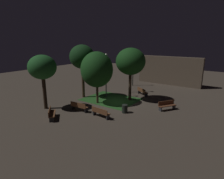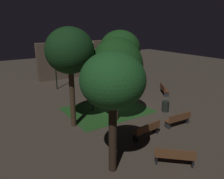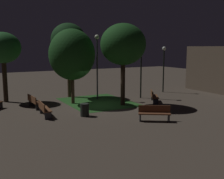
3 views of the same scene
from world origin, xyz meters
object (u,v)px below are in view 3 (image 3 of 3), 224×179
(lamp_post_near_wall, at_px, (164,61))
(bench_by_lamp, at_px, (44,109))
(lamp_post_plaza_west, at_px, (141,62))
(tree_left_canopy, at_px, (68,40))
(tree_near_wall, at_px, (123,45))
(bench_front_left, at_px, (154,96))
(tree_tall_center, at_px, (3,48))
(bench_back_row, at_px, (154,113))
(lamp_post_path_center, at_px, (97,57))
(tree_back_right, at_px, (72,55))
(trash_bin, at_px, (85,110))
(bench_corner, at_px, (34,101))

(lamp_post_near_wall, bearing_deg, bench_by_lamp, -73.35)
(bench_by_lamp, distance_m, lamp_post_plaza_west, 9.24)
(tree_left_canopy, distance_m, tree_near_wall, 5.53)
(bench_front_left, height_order, tree_tall_center, tree_tall_center)
(bench_back_row, relative_size, lamp_post_path_center, 0.35)
(bench_by_lamp, xyz_separation_m, tree_back_right, (-2.76, 2.91, 3.14))
(lamp_post_near_wall, bearing_deg, trash_bin, -64.44)
(bench_front_left, distance_m, bench_back_row, 5.34)
(bench_by_lamp, relative_size, tree_left_canopy, 0.30)
(bench_front_left, bearing_deg, lamp_post_near_wall, 132.66)
(bench_by_lamp, height_order, bench_front_left, same)
(lamp_post_plaza_west, distance_m, lamp_post_near_wall, 3.84)
(bench_corner, xyz_separation_m, tree_near_wall, (2.16, 5.85, 3.84))
(tree_near_wall, relative_size, lamp_post_path_center, 1.14)
(lamp_post_plaza_west, height_order, lamp_post_near_wall, lamp_post_plaza_west)
(tree_near_wall, bearing_deg, tree_back_right, -128.03)
(bench_by_lamp, relative_size, tree_tall_center, 0.35)
(bench_front_left, relative_size, lamp_post_plaza_west, 0.41)
(bench_corner, bearing_deg, tree_tall_center, -156.95)
(lamp_post_near_wall, xyz_separation_m, trash_bin, (4.78, -10.00, -2.51))
(trash_bin, bearing_deg, bench_front_left, 102.03)
(tree_near_wall, height_order, tree_back_right, tree_near_wall)
(lamp_post_plaza_west, relative_size, lamp_post_path_center, 0.85)
(tree_near_wall, relative_size, tree_tall_center, 1.10)
(lamp_post_path_center, bearing_deg, tree_near_wall, 12.88)
(bench_back_row, xyz_separation_m, lamp_post_near_wall, (-7.71, 6.97, 2.41))
(tree_back_right, xyz_separation_m, lamp_post_path_center, (-0.55, 2.29, -0.20))
(bench_back_row, height_order, tree_tall_center, tree_tall_center)
(tree_tall_center, relative_size, lamp_post_near_wall, 1.25)
(bench_back_row, relative_size, lamp_post_near_wall, 0.42)
(lamp_post_near_wall, bearing_deg, bench_front_left, -47.34)
(lamp_post_near_wall, height_order, trash_bin, lamp_post_near_wall)
(tree_near_wall, distance_m, lamp_post_near_wall, 7.23)
(bench_corner, xyz_separation_m, bench_back_row, (6.68, 5.20, 0.00))
(tree_tall_center, height_order, tree_back_right, tree_back_right)
(trash_bin, bearing_deg, bench_corner, -149.92)
(bench_front_left, xyz_separation_m, trash_bin, (1.33, -6.25, -0.09))
(lamp_post_near_wall, bearing_deg, lamp_post_plaza_west, -67.79)
(bench_by_lamp, xyz_separation_m, lamp_post_plaza_west, (-2.19, 8.62, 2.49))
(bench_by_lamp, xyz_separation_m, tree_tall_center, (-5.84, -1.37, 3.58))
(bench_by_lamp, bearing_deg, lamp_post_plaza_west, 104.26)
(bench_corner, height_order, tree_near_wall, tree_near_wall)
(bench_back_row, bearing_deg, trash_bin, -134.03)
(bench_by_lamp, distance_m, tree_left_canopy, 7.86)
(tree_left_canopy, relative_size, lamp_post_plaza_west, 1.41)
(bench_by_lamp, bearing_deg, lamp_post_path_center, 122.49)
(tree_tall_center, bearing_deg, bench_back_row, 33.57)
(tree_back_right, distance_m, trash_bin, 5.11)
(lamp_post_path_center, bearing_deg, lamp_post_plaza_west, 71.95)
(bench_corner, distance_m, bench_by_lamp, 2.62)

